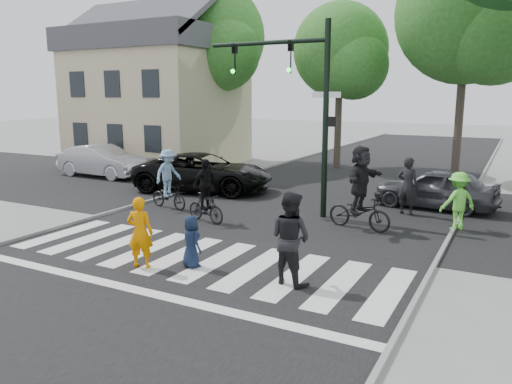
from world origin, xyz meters
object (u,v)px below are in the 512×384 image
(cyclist_left, at_px, (168,183))
(car_grey, at_px, (436,189))
(cyclist_mid, at_px, (205,197))
(pedestrian_adult, at_px, (290,238))
(car_suv, at_px, (203,172))
(pedestrian_child, at_px, (191,242))
(traffic_signal, at_px, (300,91))
(cyclist_right, at_px, (360,192))
(car_silver, at_px, (102,161))
(pedestrian_woman, at_px, (140,233))

(cyclist_left, distance_m, car_grey, 9.02)
(cyclist_mid, relative_size, car_grey, 0.48)
(pedestrian_adult, relative_size, car_suv, 0.35)
(pedestrian_child, xyz_separation_m, cyclist_mid, (-1.95, 3.49, 0.20))
(pedestrian_child, bearing_deg, traffic_signal, -67.33)
(pedestrian_adult, height_order, car_grey, pedestrian_adult)
(cyclist_mid, bearing_deg, traffic_signal, 47.57)
(car_grey, bearing_deg, traffic_signal, -46.36)
(cyclist_left, xyz_separation_m, cyclist_right, (6.46, 0.46, 0.20))
(traffic_signal, relative_size, cyclist_mid, 3.11)
(pedestrian_adult, height_order, cyclist_mid, cyclist_mid)
(pedestrian_adult, distance_m, car_silver, 15.58)
(cyclist_left, xyz_separation_m, car_silver, (-6.87, 3.84, -0.13))
(cyclist_right, xyz_separation_m, car_grey, (1.51, 3.78, -0.39))
(car_suv, relative_size, car_grey, 1.36)
(cyclist_left, distance_m, cyclist_right, 6.48)
(pedestrian_adult, bearing_deg, traffic_signal, -54.14)
(cyclist_left, bearing_deg, car_suv, 102.37)
(cyclist_right, height_order, car_grey, cyclist_right)
(car_silver, distance_m, car_grey, 14.85)
(cyclist_mid, height_order, car_silver, cyclist_mid)
(cyclist_mid, relative_size, car_silver, 0.43)
(pedestrian_woman, xyz_separation_m, cyclist_right, (3.36, 5.46, 0.26))
(traffic_signal, xyz_separation_m, cyclist_left, (-4.21, -1.31, -3.03))
(pedestrian_woman, height_order, cyclist_left, cyclist_left)
(pedestrian_woman, distance_m, car_grey, 10.44)
(pedestrian_child, bearing_deg, car_grey, -90.17)
(pedestrian_adult, bearing_deg, cyclist_mid, -23.56)
(traffic_signal, distance_m, car_suv, 6.08)
(cyclist_mid, xyz_separation_m, cyclist_right, (4.33, 1.42, 0.28))
(traffic_signal, relative_size, pedestrian_child, 5.03)
(pedestrian_woman, distance_m, cyclist_mid, 4.16)
(pedestrian_woman, bearing_deg, pedestrian_adult, 174.16)
(traffic_signal, height_order, car_silver, traffic_signal)
(car_suv, height_order, car_silver, car_suv)
(cyclist_left, height_order, cyclist_right, cyclist_right)
(pedestrian_child, relative_size, cyclist_right, 0.50)
(cyclist_mid, bearing_deg, pedestrian_woman, -76.54)
(pedestrian_child, distance_m, cyclist_left, 6.05)
(pedestrian_woman, distance_m, pedestrian_adult, 3.39)
(traffic_signal, bearing_deg, cyclist_mid, -132.43)
(car_grey, bearing_deg, pedestrian_adult, -4.57)
(pedestrian_adult, height_order, car_suv, pedestrian_adult)
(pedestrian_adult, bearing_deg, pedestrian_child, 18.26)
(pedestrian_adult, relative_size, cyclist_left, 0.95)
(traffic_signal, height_order, pedestrian_woman, traffic_signal)
(traffic_signal, distance_m, cyclist_mid, 4.37)
(pedestrian_child, bearing_deg, pedestrian_adult, -152.16)
(pedestrian_woman, xyz_separation_m, car_silver, (-9.98, 8.85, -0.07))
(cyclist_right, bearing_deg, traffic_signal, 159.35)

